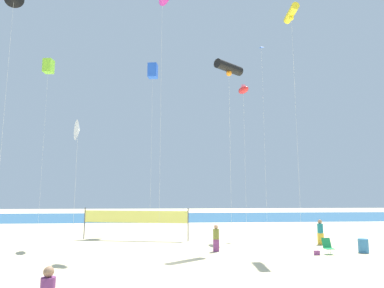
% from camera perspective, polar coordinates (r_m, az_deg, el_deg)
% --- Properties ---
extents(ground_plane, '(120.00, 120.00, 0.00)m').
position_cam_1_polar(ground_plane, '(17.31, -2.90, -20.12)').
color(ground_plane, beige).
extents(ocean_band, '(120.00, 20.00, 0.01)m').
position_cam_1_polar(ocean_band, '(50.65, -3.65, -12.37)').
color(ocean_band, '#28608C').
rests_on(ocean_band, ground).
extents(beachgoer_teal_shirt, '(0.39, 0.39, 1.70)m').
position_cam_1_polar(beachgoer_teal_shirt, '(25.41, 21.16, -13.76)').
color(beachgoer_teal_shirt, gold).
rests_on(beachgoer_teal_shirt, ground).
extents(beachgoer_olive_shirt, '(0.37, 0.37, 1.60)m').
position_cam_1_polar(beachgoer_olive_shirt, '(21.10, 4.15, -15.63)').
color(beachgoer_olive_shirt, '#7A3872').
rests_on(beachgoer_olive_shirt, ground).
extents(folding_beach_chair, '(0.52, 0.65, 0.89)m').
position_cam_1_polar(folding_beach_chair, '(21.85, 22.25, -15.84)').
color(folding_beach_chair, '#1E8C4C').
rests_on(folding_beach_chair, ground).
extents(trash_barrel, '(0.59, 0.59, 0.81)m').
position_cam_1_polar(trash_barrel, '(23.12, 27.33, -15.24)').
color(trash_barrel, teal).
rests_on(trash_barrel, ground).
extents(volleyball_net, '(8.03, 1.69, 2.40)m').
position_cam_1_polar(volleyball_net, '(26.23, -9.70, -12.40)').
color(volleyball_net, '#4C4C51').
rests_on(volleyball_net, ground).
extents(beach_handbag, '(0.31, 0.15, 0.25)m').
position_cam_1_polar(beach_handbag, '(21.24, 20.64, -17.08)').
color(beach_handbag, '#7A3872').
rests_on(beach_handbag, ground).
extents(kite_red_inflatable, '(0.87, 1.89, 12.69)m').
position_cam_1_polar(kite_red_inflatable, '(28.95, 8.81, 9.13)').
color(kite_red_inflatable, silver).
rests_on(kite_red_inflatable, ground).
extents(kite_black_tube, '(2.28, 1.99, 12.61)m').
position_cam_1_polar(kite_black_tube, '(24.14, 6.34, 12.85)').
color(kite_black_tube, silver).
rests_on(kite_black_tube, ground).
extents(kite_lime_box, '(1.09, 1.09, 18.26)m').
position_cam_1_polar(kite_lime_box, '(41.16, -23.41, 12.14)').
color(kite_lime_box, silver).
rests_on(kite_lime_box, ground).
extents(kite_white_delta, '(0.91, 1.42, 8.69)m').
position_cam_1_polar(kite_white_delta, '(25.02, -18.97, 2.26)').
color(kite_white_delta, silver).
rests_on(kite_white_delta, ground).
extents(kite_blue_diamond, '(0.50, 0.50, 17.60)m').
position_cam_1_polar(kite_blue_diamond, '(33.59, 11.89, 13.75)').
color(kite_blue_diamond, silver).
rests_on(kite_blue_diamond, ground).
extents(kite_yellow_tube, '(0.67, 2.06, 16.75)m').
position_cam_1_polar(kite_yellow_tube, '(26.94, 16.66, 20.60)').
color(kite_yellow_tube, silver).
rests_on(kite_yellow_tube, ground).
extents(kite_blue_box, '(1.00, 1.00, 16.21)m').
position_cam_1_polar(kite_blue_box, '(33.92, -6.75, 12.33)').
color(kite_blue_box, silver).
rests_on(kite_blue_box, ground).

